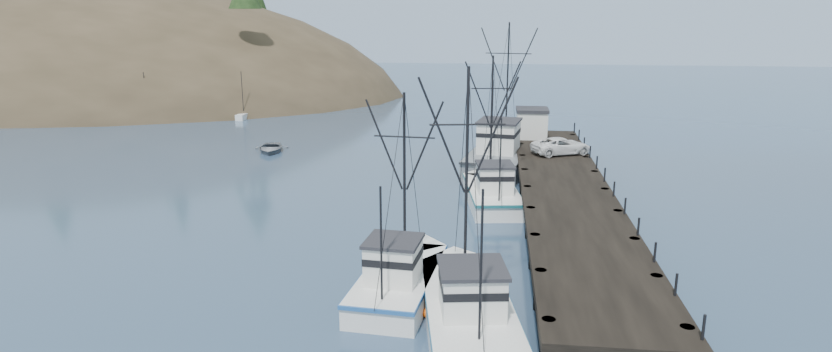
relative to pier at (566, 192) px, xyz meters
The scene contains 13 objects.
ground 21.33m from the pier, 131.19° to the right, with size 400.00×400.00×0.00m, color navy.
pier is the anchor object (origin of this frame).
headland 108.95m from the pier, 144.86° to the left, with size 134.80×78.00×51.00m.
distant_ridge 154.06m from the pier, 91.49° to the left, with size 360.00×40.00×26.00m, color #9EB2C6.
distant_ridge_far 177.43m from the pier, 107.72° to the left, with size 180.00×25.00×18.00m, color silver.
moored_sailboats 61.07m from the pier, 136.23° to the left, with size 20.57×19.14×6.35m.
trawler_near 17.59m from the pier, 109.75° to the right, with size 5.34×11.70×11.72m.
trawler_mid 16.78m from the pier, 123.96° to the right, with size 4.17×10.24×10.25m.
trawler_far 5.67m from the pier, 154.55° to the left, with size 4.73×10.71×10.97m.
work_vessel 14.67m from the pier, 106.73° to the left, with size 6.91×15.75×13.09m.
pier_shed 18.14m from the pier, 94.76° to the left, with size 3.00×3.20×2.80m.
pickup_truck 10.86m from the pier, 86.49° to the left, with size 2.34×5.07×1.41m, color white.
motorboat 32.56m from the pier, 146.96° to the left, with size 3.49×4.89×1.01m, color slate.
Camera 1 is at (9.11, -27.61, 13.65)m, focal length 28.00 mm.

